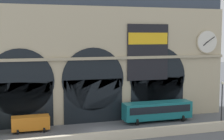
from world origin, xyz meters
name	(u,v)px	position (x,y,z in m)	size (l,w,h in m)	color
ground_plane	(102,131)	(0.00, 0.00, 0.00)	(200.00, 200.00, 0.00)	#54565B
quay_parapet_wall	(112,136)	(0.00, -4.63, 0.63)	(90.00, 0.70, 1.27)	beige
station_building	(89,50)	(0.03, 7.99, 11.13)	(45.41, 6.39, 22.84)	#BCAD8C
van_midwest	(31,123)	(-9.66, 2.80, 1.25)	(5.20, 2.48, 2.20)	orange
bus_mideast	(157,110)	(9.67, 2.52, 1.78)	(11.00, 3.25, 3.10)	#19727A
street_lamp_quayside	(222,99)	(16.85, -3.83, 4.41)	(0.44, 0.44, 6.90)	black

